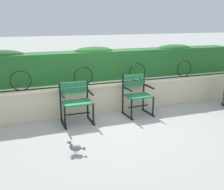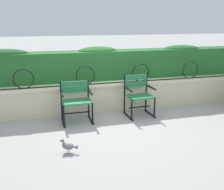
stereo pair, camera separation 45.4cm
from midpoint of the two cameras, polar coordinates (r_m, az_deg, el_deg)
name	(u,v)px [view 2 (the right image)]	position (r m, az deg, el deg)	size (l,w,h in m)	color
ground_plane	(113,121)	(5.54, 2.58, -5.73)	(60.00, 60.00, 0.00)	#9E9E99
stone_wall	(104,97)	(6.11, 0.50, -0.36)	(7.57, 0.41, 0.65)	beige
iron_arch_fence	(89,77)	(5.83, -2.73, 3.85)	(7.02, 0.02, 0.42)	black
hedge_row	(98,64)	(6.37, -0.89, 6.72)	(7.42, 0.56, 0.78)	#236028
park_chair_left	(76,100)	(5.46, -5.38, -1.04)	(0.61, 0.52, 0.83)	#237547
park_chair_right	(138,94)	(5.84, 7.93, 0.14)	(0.59, 0.55, 0.89)	#237547
pigeon_near_chairs	(68,146)	(4.30, -6.36, -10.89)	(0.28, 0.18, 0.22)	gray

